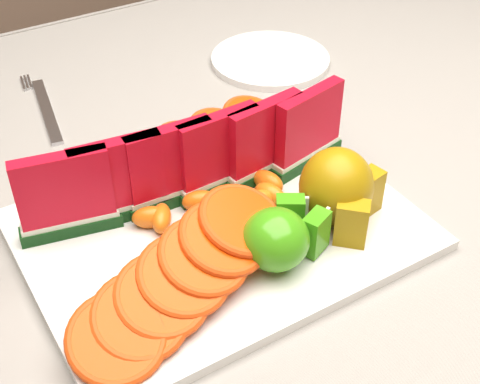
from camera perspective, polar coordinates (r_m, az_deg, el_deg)
table at (r=0.87m, az=-0.25°, el=-3.48°), size 1.40×0.90×0.75m
tablecloth at (r=0.83m, az=-0.26°, el=-0.29°), size 1.53×1.03×0.20m
platter at (r=0.71m, az=-1.74°, el=-3.25°), size 0.40×0.30×0.01m
apple_cluster at (r=0.65m, az=3.47°, el=-3.82°), size 0.10×0.08×0.06m
pear_cluster at (r=0.70m, az=8.45°, el=0.20°), size 0.10×0.11×0.09m
side_plate at (r=1.04m, az=2.60°, el=11.23°), size 0.19×0.19×0.01m
fork at (r=0.96m, az=-16.34°, el=6.92°), size 0.04×0.20×0.00m
watermelon_row at (r=0.72m, az=-3.86°, el=2.57°), size 0.39×0.07×0.10m
orange_fan_front at (r=0.62m, az=-4.84°, el=-7.10°), size 0.27×0.16×0.07m
orange_fan_back at (r=0.79m, az=-6.44°, el=3.51°), size 0.33×0.10×0.04m
tangerine_segments at (r=0.72m, az=-1.83°, el=-1.13°), size 0.18×0.08×0.03m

